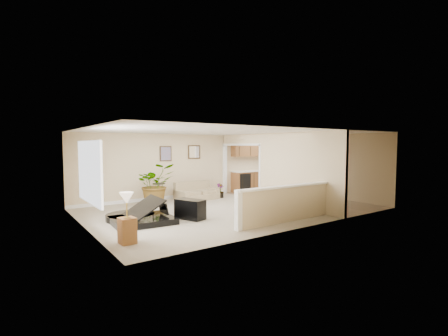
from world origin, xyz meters
TOP-DOWN VIEW (x-y plane):
  - floor at (0.00, 0.00)m, footprint 9.00×9.00m
  - back_wall at (0.00, 3.00)m, footprint 9.00×0.04m
  - front_wall at (0.00, -3.00)m, footprint 9.00×0.04m
  - left_wall at (-4.50, 0.00)m, footprint 0.04×6.00m
  - right_wall at (4.50, 0.00)m, footprint 0.04×6.00m
  - ceiling at (0.00, 0.00)m, footprint 9.00×6.00m
  - kitchen_vinyl at (3.15, 0.00)m, footprint 2.70×6.00m
  - interior_partition at (1.80, 0.25)m, footprint 0.18×5.99m
  - pony_half_wall at (0.08, -2.30)m, footprint 3.42×0.22m
  - left_window at (-4.49, -0.50)m, footprint 0.05×2.15m
  - wall_art_left at (-0.95, 2.97)m, footprint 0.48×0.04m
  - wall_mirror at (0.30, 2.97)m, footprint 0.55×0.04m
  - kitchen_cabinets at (3.19, 2.73)m, footprint 2.36×0.65m
  - piano at (-3.16, -0.08)m, footprint 1.89×1.96m
  - piano_bench at (-1.84, -0.52)m, footprint 0.70×0.93m
  - loveseat at (-0.03, 2.26)m, footprint 1.60×0.96m
  - accent_table at (-1.39, 2.65)m, footprint 0.47×0.47m
  - palm_plant at (-1.72, 2.17)m, footprint 1.42×1.27m
  - small_plant at (0.95, 2.09)m, footprint 0.34×0.34m
  - lamp_stand at (-4.04, -1.77)m, footprint 0.33×0.33m

SIDE VIEW (x-z plane):
  - floor at x=0.00m, z-range 0.00..0.00m
  - kitchen_vinyl at x=3.15m, z-range 0.00..0.01m
  - small_plant at x=0.95m, z-range -0.04..0.52m
  - piano_bench at x=-1.84m, z-range 0.00..0.55m
  - loveseat at x=-0.03m, z-range -0.11..0.79m
  - accent_table at x=-1.39m, z-range 0.10..0.77m
  - lamp_stand at x=-4.04m, z-range -0.08..1.00m
  - pony_half_wall at x=0.08m, z-range 0.02..1.02m
  - piano at x=-3.16m, z-range -0.12..1.35m
  - palm_plant at x=-1.72m, z-range -0.01..1.43m
  - kitchen_cabinets at x=3.19m, z-range -0.29..2.03m
  - interior_partition at x=1.80m, z-range -0.03..2.47m
  - back_wall at x=0.00m, z-range 0.00..2.50m
  - front_wall at x=0.00m, z-range 0.00..2.50m
  - left_wall at x=-4.50m, z-range 0.00..2.50m
  - right_wall at x=4.50m, z-range 0.00..2.50m
  - left_window at x=-4.49m, z-range 0.73..2.17m
  - wall_art_left at x=-0.95m, z-range 1.46..2.04m
  - wall_mirror at x=0.30m, z-range 1.52..2.08m
  - ceiling at x=0.00m, z-range 2.48..2.52m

